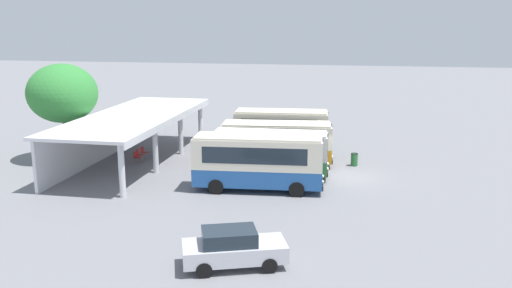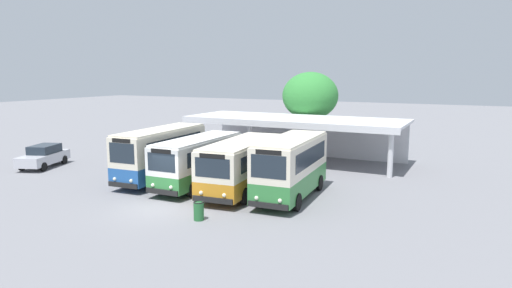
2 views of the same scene
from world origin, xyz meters
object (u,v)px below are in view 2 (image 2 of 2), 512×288
Objects in this scene: parked_car_flank at (44,156)px; waiting_chair_second_from_end at (294,154)px; city_bus_nearest_orange at (161,152)px; waiting_chair_end_by_column at (284,154)px; litter_bin_apron at (199,211)px; city_bus_fourth_amber at (291,165)px; city_bus_second_in_row at (198,159)px; waiting_chair_middle_seat at (302,155)px; city_bus_middle_cream at (242,163)px.

parked_car_flank is 18.72m from waiting_chair_second_from_end.
city_bus_nearest_orange is 9.08× the size of waiting_chair_end_by_column.
city_bus_fourth_amber is at bearing 66.63° from litter_bin_apron.
waiting_chair_end_by_column is (1.44, 9.80, -1.13)m from city_bus_second_in_row.
city_bus_fourth_amber is 7.96× the size of litter_bin_apron.
litter_bin_apron is (1.51, -15.30, -0.07)m from waiting_chair_second_from_end.
waiting_chair_second_from_end is (-3.88, 9.81, -1.33)m from city_bus_fourth_amber.
city_bus_second_in_row is 8.81× the size of waiting_chair_second_from_end.
city_bus_nearest_orange is 9.08× the size of waiting_chair_second_from_end.
city_bus_fourth_amber reaches higher than waiting_chair_end_by_column.
city_bus_fourth_amber is (9.08, -0.10, 0.02)m from city_bus_nearest_orange.
waiting_chair_end_by_column is 0.96× the size of litter_bin_apron.
waiting_chair_middle_seat is at bearing 92.89° from litter_bin_apron.
city_bus_middle_cream is at bearing 2.28° from parked_car_flank.
waiting_chair_end_by_column is 0.75m from waiting_chair_second_from_end.
waiting_chair_middle_seat is (-0.12, 9.84, -1.15)m from city_bus_middle_cream.
waiting_chair_second_from_end is at bearing 95.63° from litter_bin_apron.
city_bus_second_in_row is at bearing -178.84° from city_bus_fourth_amber.
waiting_chair_second_from_end is 1.00× the size of waiting_chair_middle_seat.
waiting_chair_second_from_end is at bearing 111.57° from city_bus_fourth_amber.
parked_car_flank is at bearing -144.68° from waiting_chair_end_by_column.
city_bus_middle_cream reaches higher than waiting_chair_end_by_column.
city_bus_middle_cream is at bearing -1.91° from city_bus_nearest_orange.
city_bus_nearest_orange is 0.99× the size of city_bus_middle_cream.
city_bus_fourth_amber is 8.33× the size of waiting_chair_middle_seat.
city_bus_nearest_orange reaches higher than parked_car_flank.
city_bus_nearest_orange reaches higher than waiting_chair_middle_seat.
city_bus_fourth_amber reaches higher than city_bus_nearest_orange.
parked_car_flank reaches higher than litter_bin_apron.
parked_car_flank is at bearing -147.05° from waiting_chair_middle_seat.
city_bus_second_in_row is 6.06m from city_bus_fourth_amber.
waiting_chair_middle_seat is (0.74, -0.07, 0.00)m from waiting_chair_second_from_end.
city_bus_middle_cream is (6.05, -0.20, -0.16)m from city_bus_nearest_orange.
city_bus_fourth_amber reaches higher than city_bus_second_in_row.
parked_car_flank is at bearing -177.76° from city_bus_fourth_amber.
parked_car_flank is at bearing -175.25° from city_bus_nearest_orange.
city_bus_second_in_row reaches higher than parked_car_flank.
waiting_chair_middle_seat is at bearing -5.33° from waiting_chair_second_from_end.
city_bus_fourth_amber is 10.80m from waiting_chair_end_by_column.
litter_bin_apron is at bearing -83.08° from city_bus_middle_cream.
city_bus_nearest_orange reaches higher than city_bus_middle_cream.
waiting_chair_second_from_end is at bearing 77.66° from city_bus_second_in_row.
city_bus_nearest_orange is at bearing 140.21° from litter_bin_apron.
city_bus_fourth_amber is (3.02, 0.11, 0.18)m from city_bus_middle_cream.
waiting_chair_second_from_end is (0.74, 0.13, 0.00)m from waiting_chair_end_by_column.
waiting_chair_second_from_end and waiting_chair_middle_seat have the same top height.
city_bus_nearest_orange reaches higher than litter_bin_apron.
parked_car_flank is 17.61m from litter_bin_apron.
city_bus_middle_cream is 9.16× the size of waiting_chair_end_by_column.
city_bus_nearest_orange reaches higher than city_bus_second_in_row.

